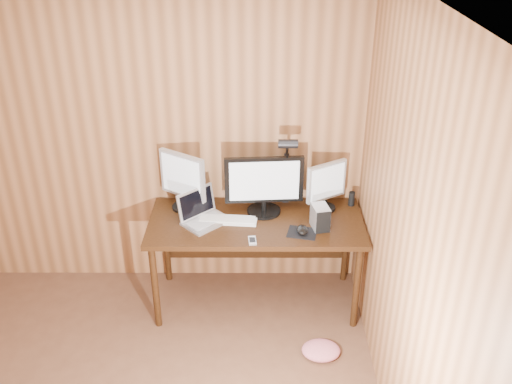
{
  "coord_description": "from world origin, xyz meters",
  "views": [
    {
      "loc": [
        0.94,
        -2.01,
        2.94
      ],
      "look_at": [
        0.93,
        1.58,
        1.02
      ],
      "focal_mm": 40.0,
      "sensor_mm": 36.0,
      "label": 1
    }
  ],
  "objects_px": {
    "keyboard": "(227,220)",
    "mouse": "(302,230)",
    "laptop": "(202,214)",
    "phone": "(252,241)",
    "monitor_left": "(183,179)",
    "speaker": "(352,199)",
    "desk": "(256,229)",
    "hard_drive": "(320,217)",
    "monitor_center": "(264,184)",
    "monitor_right": "(326,185)",
    "desk_lamp": "(287,161)"
  },
  "relations": [
    {
      "from": "monitor_left",
      "to": "laptop",
      "type": "xyz_separation_m",
      "value": [
        0.16,
        -0.19,
        -0.19
      ]
    },
    {
      "from": "monitor_left",
      "to": "laptop",
      "type": "bearing_deg",
      "value": -17.52
    },
    {
      "from": "desk_lamp",
      "to": "keyboard",
      "type": "bearing_deg",
      "value": -148.26
    },
    {
      "from": "laptop",
      "to": "keyboard",
      "type": "xyz_separation_m",
      "value": [
        0.19,
        -0.01,
        -0.05
      ]
    },
    {
      "from": "mouse",
      "to": "desk_lamp",
      "type": "distance_m",
      "value": 0.55
    },
    {
      "from": "monitor_right",
      "to": "keyboard",
      "type": "height_order",
      "value": "monitor_right"
    },
    {
      "from": "mouse",
      "to": "desk_lamp",
      "type": "height_order",
      "value": "desk_lamp"
    },
    {
      "from": "phone",
      "to": "speaker",
      "type": "height_order",
      "value": "speaker"
    },
    {
      "from": "keyboard",
      "to": "monitor_left",
      "type": "bearing_deg",
      "value": 155.02
    },
    {
      "from": "phone",
      "to": "keyboard",
      "type": "bearing_deg",
      "value": 119.17
    },
    {
      "from": "phone",
      "to": "desk",
      "type": "bearing_deg",
      "value": 80.76
    },
    {
      "from": "monitor_left",
      "to": "mouse",
      "type": "bearing_deg",
      "value": 11.09
    },
    {
      "from": "mouse",
      "to": "desk_lamp",
      "type": "xyz_separation_m",
      "value": [
        -0.1,
        0.4,
        0.36
      ]
    },
    {
      "from": "monitor_right",
      "to": "hard_drive",
      "type": "xyz_separation_m",
      "value": [
        -0.07,
        -0.28,
        -0.12
      ]
    },
    {
      "from": "laptop",
      "to": "phone",
      "type": "relative_size",
      "value": 3.71
    },
    {
      "from": "monitor_center",
      "to": "speaker",
      "type": "height_order",
      "value": "monitor_center"
    },
    {
      "from": "desk",
      "to": "phone",
      "type": "height_order",
      "value": "phone"
    },
    {
      "from": "monitor_right",
      "to": "hard_drive",
      "type": "distance_m",
      "value": 0.31
    },
    {
      "from": "monitor_left",
      "to": "monitor_center",
      "type": "bearing_deg",
      "value": 27.32
    },
    {
      "from": "mouse",
      "to": "speaker",
      "type": "distance_m",
      "value": 0.58
    },
    {
      "from": "mouse",
      "to": "phone",
      "type": "relative_size",
      "value": 1.1
    },
    {
      "from": "laptop",
      "to": "phone",
      "type": "xyz_separation_m",
      "value": [
        0.37,
        -0.28,
        -0.05
      ]
    },
    {
      "from": "desk",
      "to": "keyboard",
      "type": "xyz_separation_m",
      "value": [
        -0.21,
        -0.08,
        0.13
      ]
    },
    {
      "from": "speaker",
      "to": "hard_drive",
      "type": "bearing_deg",
      "value": -129.52
    },
    {
      "from": "mouse",
      "to": "keyboard",
      "type": "bearing_deg",
      "value": 174.97
    },
    {
      "from": "keyboard",
      "to": "mouse",
      "type": "distance_m",
      "value": 0.57
    },
    {
      "from": "hard_drive",
      "to": "keyboard",
      "type": "bearing_deg",
      "value": 160.5
    },
    {
      "from": "desk",
      "to": "phone",
      "type": "xyz_separation_m",
      "value": [
        -0.03,
        -0.35,
        0.13
      ]
    },
    {
      "from": "monitor_center",
      "to": "desk_lamp",
      "type": "relative_size",
      "value": 0.95
    },
    {
      "from": "monitor_center",
      "to": "monitor_right",
      "type": "xyz_separation_m",
      "value": [
        0.47,
        0.05,
        -0.03
      ]
    },
    {
      "from": "desk",
      "to": "hard_drive",
      "type": "relative_size",
      "value": 8.91
    },
    {
      "from": "laptop",
      "to": "speaker",
      "type": "relative_size",
      "value": 3.59
    },
    {
      "from": "desk",
      "to": "hard_drive",
      "type": "height_order",
      "value": "hard_drive"
    },
    {
      "from": "monitor_center",
      "to": "desk_lamp",
      "type": "height_order",
      "value": "desk_lamp"
    },
    {
      "from": "monitor_right",
      "to": "laptop",
      "type": "bearing_deg",
      "value": 159.34
    },
    {
      "from": "keyboard",
      "to": "phone",
      "type": "bearing_deg",
      "value": -50.58
    },
    {
      "from": "monitor_center",
      "to": "speaker",
      "type": "distance_m",
      "value": 0.72
    },
    {
      "from": "monitor_center",
      "to": "speaker",
      "type": "xyz_separation_m",
      "value": [
        0.68,
        0.11,
        -0.18
      ]
    },
    {
      "from": "desk",
      "to": "hard_drive",
      "type": "distance_m",
      "value": 0.54
    },
    {
      "from": "laptop",
      "to": "monitor_left",
      "type": "bearing_deg",
      "value": 85.37
    },
    {
      "from": "monitor_center",
      "to": "desk_lamp",
      "type": "distance_m",
      "value": 0.25
    },
    {
      "from": "laptop",
      "to": "hard_drive",
      "type": "distance_m",
      "value": 0.87
    },
    {
      "from": "laptop",
      "to": "speaker",
      "type": "bearing_deg",
      "value": -32.11
    },
    {
      "from": "monitor_center",
      "to": "mouse",
      "type": "relative_size",
      "value": 4.87
    },
    {
      "from": "desk",
      "to": "mouse",
      "type": "distance_m",
      "value": 0.44
    },
    {
      "from": "monitor_center",
      "to": "hard_drive",
      "type": "bearing_deg",
      "value": -33.28
    },
    {
      "from": "monitor_center",
      "to": "hard_drive",
      "type": "xyz_separation_m",
      "value": [
        0.4,
        -0.23,
        -0.15
      ]
    },
    {
      "from": "desk",
      "to": "mouse",
      "type": "xyz_separation_m",
      "value": [
        0.33,
        -0.24,
        0.15
      ]
    },
    {
      "from": "monitor_left",
      "to": "desk_lamp",
      "type": "relative_size",
      "value": 0.73
    },
    {
      "from": "keyboard",
      "to": "mouse",
      "type": "xyz_separation_m",
      "value": [
        0.55,
        -0.16,
        0.01
      ]
    }
  ]
}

